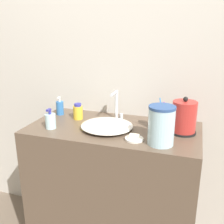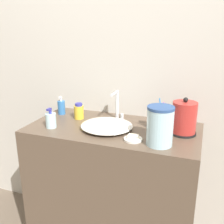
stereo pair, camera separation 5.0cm
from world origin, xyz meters
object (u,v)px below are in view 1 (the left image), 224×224
object	(u,v)px
faucet	(117,104)
hand_cream_bottle	(154,118)
toothbrush_cup	(162,127)
mouthwash_bottle	(78,112)
water_pitcher	(161,125)
shampoo_bottle	(50,121)
electric_kettle	(184,118)
lotion_bottle	(60,108)

from	to	relation	value
faucet	hand_cream_bottle	size ratio (longest dim) A/B	1.27
faucet	toothbrush_cup	bearing A→B (deg)	-25.51
mouthwash_bottle	water_pitcher	bearing A→B (deg)	-21.48
shampoo_bottle	water_pitcher	bearing A→B (deg)	-1.81
shampoo_bottle	hand_cream_bottle	xyz separation A→B (m)	(0.61, 0.21, 0.01)
hand_cream_bottle	water_pitcher	bearing A→B (deg)	-72.25
shampoo_bottle	mouthwash_bottle	size ratio (longest dim) A/B	1.17
toothbrush_cup	hand_cream_bottle	distance (m)	0.11
electric_kettle	mouthwash_bottle	bearing A→B (deg)	177.12
toothbrush_cup	shampoo_bottle	world-z (taller)	toothbrush_cup
faucet	electric_kettle	size ratio (longest dim) A/B	0.91
faucet	lotion_bottle	world-z (taller)	faucet
faucet	mouthwash_bottle	xyz separation A→B (m)	(-0.25, -0.07, -0.06)
lotion_bottle	mouthwash_bottle	world-z (taller)	lotion_bottle
hand_cream_bottle	water_pitcher	xyz separation A→B (m)	(0.08, -0.24, 0.05)
shampoo_bottle	lotion_bottle	bearing A→B (deg)	106.59
electric_kettle	hand_cream_bottle	size ratio (longest dim) A/B	1.40
shampoo_bottle	hand_cream_bottle	bearing A→B (deg)	19.36
faucet	shampoo_bottle	xyz separation A→B (m)	(-0.34, -0.28, -0.06)
lotion_bottle	shampoo_bottle	distance (m)	0.27
faucet	mouthwash_bottle	bearing A→B (deg)	-164.55
toothbrush_cup	water_pitcher	size ratio (longest dim) A/B	1.03
toothbrush_cup	water_pitcher	xyz separation A→B (m)	(0.01, -0.15, 0.06)
lotion_bottle	hand_cream_bottle	xyz separation A→B (m)	(0.69, -0.05, 0.01)
lotion_bottle	mouthwash_bottle	bearing A→B (deg)	-16.36
electric_kettle	toothbrush_cup	size ratio (longest dim) A/B	1.02
mouthwash_bottle	faucet	bearing A→B (deg)	15.45
toothbrush_cup	shampoo_bottle	xyz separation A→B (m)	(-0.67, -0.13, 0.01)
electric_kettle	water_pitcher	bearing A→B (deg)	-117.94
toothbrush_cup	hand_cream_bottle	size ratio (longest dim) A/B	1.38
toothbrush_cup	lotion_bottle	size ratio (longest dim) A/B	1.64
electric_kettle	hand_cream_bottle	distance (m)	0.19
electric_kettle	shampoo_bottle	distance (m)	0.81
mouthwash_bottle	hand_cream_bottle	size ratio (longest dim) A/B	0.69
faucet	mouthwash_bottle	distance (m)	0.27
lotion_bottle	water_pitcher	distance (m)	0.81
shampoo_bottle	mouthwash_bottle	xyz separation A→B (m)	(0.09, 0.21, 0.00)
faucet	hand_cream_bottle	distance (m)	0.28
faucet	lotion_bottle	bearing A→B (deg)	-177.05
electric_kettle	mouthwash_bottle	xyz separation A→B (m)	(-0.70, 0.04, -0.04)
faucet	toothbrush_cup	distance (m)	0.37
faucet	shampoo_bottle	bearing A→B (deg)	-140.36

